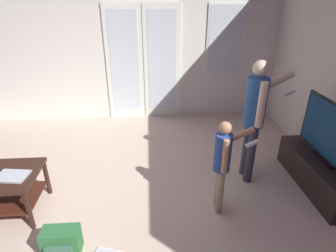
% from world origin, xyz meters
% --- Properties ---
extents(ground_plane, '(6.02, 5.39, 0.02)m').
position_xyz_m(ground_plane, '(0.00, 0.00, -0.01)').
color(ground_plane, beige).
extents(wall_back_with_doors, '(6.02, 0.09, 2.86)m').
position_xyz_m(wall_back_with_doors, '(0.08, 2.66, 1.39)').
color(wall_back_with_doors, silver).
rests_on(wall_back_with_doors, ground_plane).
extents(tv_stand, '(0.45, 1.31, 0.39)m').
position_xyz_m(tv_stand, '(2.66, 0.23, 0.19)').
color(tv_stand, black).
rests_on(tv_stand, ground_plane).
extents(flat_screen_tv, '(0.08, 1.11, 0.72)m').
position_xyz_m(flat_screen_tv, '(2.66, 0.23, 0.75)').
color(flat_screen_tv, black).
rests_on(flat_screen_tv, tv_stand).
extents(person_adult, '(0.66, 0.42, 1.56)m').
position_xyz_m(person_adult, '(1.83, 0.49, 0.94)').
color(person_adult, '#373B4C').
rests_on(person_adult, ground_plane).
extents(person_child, '(0.49, 0.30, 1.09)m').
position_xyz_m(person_child, '(1.32, -0.08, 0.66)').
color(person_child, tan).
rests_on(person_child, ground_plane).
extents(backpack, '(0.34, 0.22, 0.27)m').
position_xyz_m(backpack, '(-0.29, -0.56, 0.13)').
color(backpack, '#2C6B38').
rests_on(backpack, ground_plane).
extents(laptop_closed, '(0.34, 0.26, 0.02)m').
position_xyz_m(laptop_closed, '(-0.88, -0.00, 0.50)').
color(laptop_closed, '#AFB6C0').
rests_on(laptop_closed, coffee_table).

